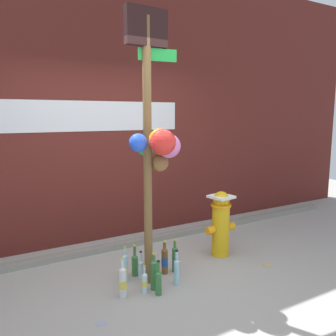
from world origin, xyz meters
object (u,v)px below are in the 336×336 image
at_px(fire_hydrant, 221,222).
at_px(bottle_2, 123,282).
at_px(memorial_post, 155,132).
at_px(bottle_3, 145,282).
at_px(bottle_8, 125,268).
at_px(bottle_0, 159,281).
at_px(bottle_7, 141,268).
at_px(bottle_1, 135,264).
at_px(bottle_6, 177,270).
at_px(bottle_5, 175,258).
at_px(bottle_9, 165,260).
at_px(bottle_4, 154,274).

bearing_deg(fire_hydrant, bottle_2, -166.68).
distance_m(memorial_post, bottle_3, 1.51).
bearing_deg(bottle_8, bottle_3, -75.57).
height_order(bottle_0, bottle_7, bottle_0).
height_order(bottle_1, bottle_6, bottle_6).
relative_size(bottle_2, bottle_7, 1.29).
height_order(memorial_post, bottle_1, memorial_post).
bearing_deg(bottle_2, bottle_5, 17.44).
distance_m(bottle_2, bottle_5, 0.76).
bearing_deg(bottle_6, bottle_5, 63.04).
relative_size(bottle_3, bottle_9, 0.75).
bearing_deg(bottle_2, bottle_6, -3.38).
bearing_deg(bottle_5, fire_hydrant, 9.16).
distance_m(bottle_4, bottle_6, 0.26).
bearing_deg(bottle_8, bottle_1, 28.00).
relative_size(fire_hydrant, bottle_2, 2.05).
bearing_deg(bottle_2, bottle_3, -7.18).
bearing_deg(fire_hydrant, bottle_0, -157.24).
bearing_deg(bottle_8, bottle_6, -35.19).
distance_m(fire_hydrant, bottle_3, 1.34).
xyz_separation_m(bottle_2, bottle_3, (0.22, -0.03, -0.05)).
distance_m(bottle_0, bottle_4, 0.12).
distance_m(bottle_2, bottle_3, 0.23).
xyz_separation_m(fire_hydrant, bottle_4, (-1.13, -0.36, -0.27)).
distance_m(bottle_7, bottle_8, 0.18).
bearing_deg(bottle_7, fire_hydrant, 4.19).
distance_m(bottle_4, bottle_7, 0.28).
relative_size(bottle_6, bottle_8, 0.96).
height_order(fire_hydrant, bottle_0, fire_hydrant).
xyz_separation_m(bottle_0, bottle_8, (-0.18, 0.42, 0.02)).
bearing_deg(fire_hydrant, bottle_5, -170.84).
xyz_separation_m(fire_hydrant, bottle_8, (-1.33, -0.07, -0.28)).
distance_m(bottle_2, bottle_8, 0.32).
bearing_deg(bottle_7, bottle_8, 173.80).
distance_m(bottle_5, bottle_9, 0.13).
bearing_deg(bottle_8, bottle_4, -56.80).
relative_size(memorial_post, bottle_9, 7.25).
relative_size(bottle_7, bottle_8, 0.80).
height_order(bottle_6, bottle_9, bottle_9).
height_order(fire_hydrant, bottle_3, fire_hydrant).
bearing_deg(bottle_8, memorial_post, -37.37).
bearing_deg(bottle_3, bottle_8, 104.43).
xyz_separation_m(bottle_8, bottle_9, (0.46, -0.04, -0.00)).
distance_m(bottle_1, bottle_8, 0.17).
distance_m(fire_hydrant, bottle_0, 1.28).
relative_size(bottle_0, bottle_6, 0.95).
distance_m(bottle_7, bottle_9, 0.29).
height_order(bottle_1, bottle_4, bottle_4).
relative_size(memorial_post, bottle_5, 7.28).
bearing_deg(bottle_0, bottle_5, 41.91).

